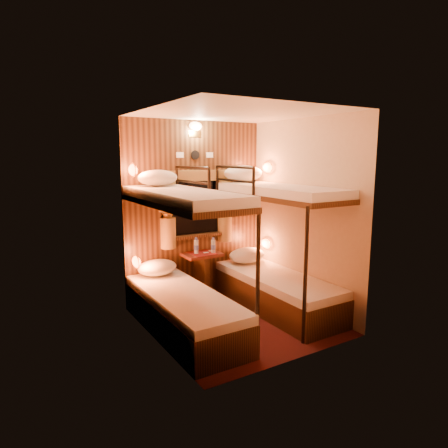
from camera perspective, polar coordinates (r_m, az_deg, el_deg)
floor at (r=4.88m, az=1.75°, el=-13.70°), size 2.10×2.10×0.00m
ceiling at (r=4.50m, az=1.91°, el=15.59°), size 2.10×2.10×0.00m
wall_back at (r=5.44m, az=-4.22°, el=1.88°), size 2.40×0.00×2.40m
wall_front at (r=3.72m, az=10.69°, el=-1.93°), size 2.40×0.00×2.40m
wall_left at (r=4.09m, az=-10.01°, el=-0.86°), size 0.00×2.40×2.40m
wall_right at (r=5.15m, az=11.21°, el=1.27°), size 0.00×2.40×2.40m
back_panel at (r=5.42m, az=-4.14°, el=1.86°), size 2.00×0.03×2.40m
bunk_left at (r=4.44m, az=-5.81°, el=-8.45°), size 0.72×1.90×1.82m
bunk_right at (r=5.11m, az=7.50°, el=-6.06°), size 0.72×1.90×1.82m
window at (r=5.40m, az=-3.99°, el=1.62°), size 1.00×0.12×0.79m
curtains at (r=5.36m, az=-3.84°, el=2.46°), size 1.10×0.22×1.00m
back_fixtures at (r=5.35m, az=-4.11°, el=12.98°), size 0.54×0.09×0.48m
reading_lamps at (r=5.13m, az=-2.44°, el=1.87°), size 2.00×0.20×1.25m
table at (r=5.43m, az=-3.15°, el=-6.60°), size 0.50×0.34×0.66m
bottle_left at (r=5.33m, az=-3.99°, el=-3.25°), size 0.06×0.06×0.22m
bottle_right at (r=5.36m, az=-1.54°, el=-3.20°), size 0.06×0.06×0.21m
sachet_a at (r=5.38m, az=-2.59°, el=-4.11°), size 0.08×0.06×0.01m
sachet_b at (r=5.48m, az=-1.82°, el=-3.87°), size 0.08×0.06×0.01m
pillow_lower_left at (r=5.11m, az=-9.51°, el=-6.14°), size 0.50×0.36×0.20m
pillow_lower_right at (r=5.62m, az=3.27°, el=-4.47°), size 0.54×0.38×0.21m
pillow_upper_left at (r=4.83m, az=-9.46°, el=6.53°), size 0.48×0.35×0.19m
pillow_upper_right at (r=5.54m, az=2.77°, el=7.24°), size 0.57×0.41×0.22m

